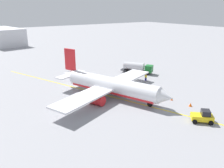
% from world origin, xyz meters
% --- Properties ---
extents(ground_plane, '(400.00, 400.00, 0.00)m').
position_xyz_m(ground_plane, '(0.00, 0.00, 0.00)').
color(ground_plane, '#939399').
extents(airplane, '(27.95, 30.35, 9.46)m').
position_xyz_m(airplane, '(-0.48, -0.18, 2.55)').
color(airplane, white).
rests_on(airplane, ground).
extents(fuel_tanker, '(9.33, 7.11, 3.15)m').
position_xyz_m(fuel_tanker, '(-11.64, 17.38, 1.71)').
color(fuel_tanker, '#2D2D33').
rests_on(fuel_tanker, ground).
extents(pushback_tug, '(4.02, 4.04, 2.20)m').
position_xyz_m(pushback_tug, '(18.41, 6.10, 1.01)').
color(pushback_tug, yellow).
rests_on(pushback_tug, ground).
extents(refueling_worker, '(0.59, 0.47, 1.71)m').
position_xyz_m(refueling_worker, '(-4.65, 14.39, 0.82)').
color(refueling_worker, navy).
rests_on(refueling_worker, ground).
extents(safety_cone_nose, '(0.52, 0.52, 0.58)m').
position_xyz_m(safety_cone_nose, '(8.82, 9.35, 0.29)').
color(safety_cone_nose, '#F2590F').
rests_on(safety_cone_nose, ground).
extents(safety_cone_wingtip, '(0.65, 0.65, 0.72)m').
position_xyz_m(safety_cone_wingtip, '(13.15, 9.89, 0.36)').
color(safety_cone_wingtip, '#F2590F').
rests_on(safety_cone_wingtip, ground).
extents(distant_hangar, '(30.10, 19.61, 8.64)m').
position_xyz_m(distant_hangar, '(-93.72, -4.80, 4.31)').
color(distant_hangar, silver).
rests_on(distant_hangar, ground).
extents(taxi_line_marking, '(71.10, 26.96, 0.01)m').
position_xyz_m(taxi_line_marking, '(0.00, 0.00, 0.01)').
color(taxi_line_marking, yellow).
rests_on(taxi_line_marking, ground).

